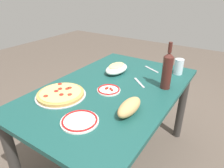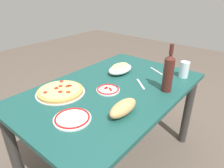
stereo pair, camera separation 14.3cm
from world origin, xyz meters
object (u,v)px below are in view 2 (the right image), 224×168
object	(u,v)px
pepperoni_pizza	(60,91)
bread_loaf	(123,108)
baked_pasta_dish	(120,68)
water_glass	(184,70)
side_plate_far	(108,90)
dining_table	(112,101)
side_plate_near	(72,118)
wine_bottle	(168,73)

from	to	relation	value
pepperoni_pizza	bread_loaf	size ratio (longest dim) A/B	1.53
baked_pasta_dish	bread_loaf	bearing A→B (deg)	-140.93
baked_pasta_dish	water_glass	size ratio (longest dim) A/B	1.88
baked_pasta_dish	side_plate_far	bearing A→B (deg)	-157.35
side_plate_far	bread_loaf	world-z (taller)	bread_loaf
water_glass	dining_table	bearing A→B (deg)	147.92
dining_table	baked_pasta_dish	world-z (taller)	baked_pasta_dish
side_plate_near	side_plate_far	distance (m)	0.38
wine_bottle	side_plate_far	world-z (taller)	wine_bottle
dining_table	wine_bottle	size ratio (longest dim) A/B	4.10
pepperoni_pizza	side_plate_near	distance (m)	0.33
pepperoni_pizza	baked_pasta_dish	distance (m)	0.55
dining_table	baked_pasta_dish	bearing A→B (deg)	25.41
water_glass	bread_loaf	distance (m)	0.72
side_plate_near	side_plate_far	xyz separation A→B (m)	(0.38, 0.07, 0.00)
pepperoni_pizza	wine_bottle	world-z (taller)	wine_bottle
side_plate_near	bread_loaf	bearing A→B (deg)	-39.55
dining_table	side_plate_near	bearing A→B (deg)	-170.21
wine_bottle	side_plate_far	bearing A→B (deg)	129.92
wine_bottle	side_plate_near	size ratio (longest dim) A/B	1.60
water_glass	bread_loaf	size ratio (longest dim) A/B	0.59
dining_table	side_plate_far	size ratio (longest dim) A/B	8.34
baked_pasta_dish	pepperoni_pizza	bearing A→B (deg)	169.31
pepperoni_pizza	water_glass	bearing A→B (deg)	-34.22
dining_table	pepperoni_pizza	bearing A→B (deg)	142.22
wine_bottle	water_glass	size ratio (longest dim) A/B	2.61
pepperoni_pizza	baked_pasta_dish	size ratio (longest dim) A/B	1.38
wine_bottle	water_glass	xyz separation A→B (m)	(0.30, -0.00, -0.07)
side_plate_near	bread_loaf	distance (m)	0.29
bread_loaf	pepperoni_pizza	bearing A→B (deg)	98.77
baked_pasta_dish	side_plate_far	xyz separation A→B (m)	(-0.30, -0.13, -0.03)
baked_pasta_dish	bread_loaf	distance (m)	0.60
dining_table	side_plate_near	world-z (taller)	side_plate_near
baked_pasta_dish	bread_loaf	world-z (taller)	bread_loaf
pepperoni_pizza	dining_table	bearing A→B (deg)	-37.78
baked_pasta_dish	side_plate_near	size ratio (longest dim) A/B	1.15
wine_bottle	bread_loaf	size ratio (longest dim) A/B	1.54
water_glass	bread_loaf	world-z (taller)	water_glass
wine_bottle	side_plate_far	distance (m)	0.43
dining_table	side_plate_far	bearing A→B (deg)	-171.95
water_glass	side_plate_far	xyz separation A→B (m)	(-0.56, 0.31, -0.05)
water_glass	bread_loaf	xyz separation A→B (m)	(-0.72, 0.06, -0.02)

